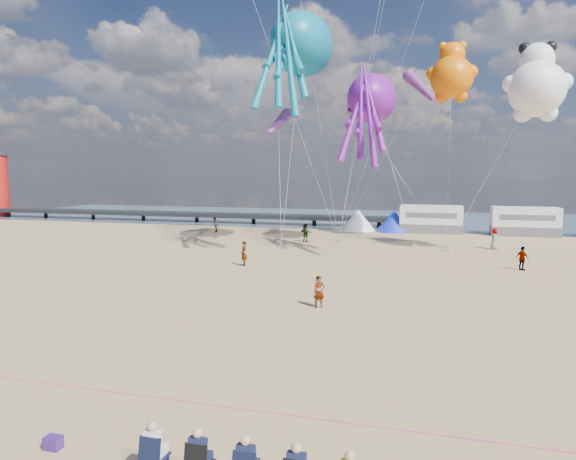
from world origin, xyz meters
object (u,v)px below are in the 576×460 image
object	(u,v)px
standing_person	(319,292)
beachgoer_1	(215,225)
beachgoer_4	(306,233)
beachgoer_5	(244,254)
windsock_left	(278,123)
tent_white	(358,220)
kite_octopus_teal	(302,44)
kite_octopus_purple	(372,99)
beachgoer_3	(522,258)
sandbag_a	(281,247)
beachgoer_0	(495,239)
sandbag_b	(415,246)
sandbag_e	(339,241)
sandbag_c	(446,250)
motorhome_1	(525,221)
tent_blue	(394,221)
kite_teddy_orange	(452,78)
windsock_mid	(353,102)
kite_panda	(537,89)
sandbag_d	(444,246)
windsock_right	(420,87)
motorhome_0	(431,219)
cooler_purple	(53,443)

from	to	relation	value
standing_person	beachgoer_1	distance (m)	32.90
beachgoer_4	beachgoer_5	world-z (taller)	beachgoer_4
beachgoer_1	windsock_left	distance (m)	15.41
tent_white	kite_octopus_teal	size ratio (longest dim) A/B	0.34
kite_octopus_purple	beachgoer_3	bearing A→B (deg)	-47.70
sandbag_a	kite_octopus_purple	world-z (taller)	kite_octopus_purple
beachgoer_0	sandbag_a	xyz separation A→B (m)	(-17.97, -4.40, -0.82)
tent_white	windsock_left	xyz separation A→B (m)	(-5.71, -12.54, 9.92)
beachgoer_4	sandbag_b	xyz separation A→B (m)	(10.23, -0.73, -0.78)
sandbag_b	sandbag_e	distance (m)	7.18
sandbag_c	standing_person	bearing A→B (deg)	-108.09
kite_octopus_teal	beachgoer_5	bearing A→B (deg)	-118.75
motorhome_1	beachgoer_3	world-z (taller)	motorhome_1
tent_blue	windsock_left	bearing A→B (deg)	-127.75
beachgoer_3	sandbag_e	distance (m)	17.71
kite_teddy_orange	kite_octopus_purple	bearing A→B (deg)	-154.43
tent_white	windsock_mid	distance (m)	15.94
kite_octopus_purple	kite_panda	world-z (taller)	kite_octopus_purple
tent_blue	sandbag_a	bearing A→B (deg)	-119.31
sandbag_b	kite_octopus_purple	xyz separation A→B (m)	(-4.04, -0.54, 12.96)
sandbag_d	tent_white	bearing A→B (deg)	129.67
windsock_right	motorhome_0	bearing A→B (deg)	62.79
cooler_purple	sandbag_b	distance (m)	37.54
cooler_purple	kite_panda	bearing A→B (deg)	63.82
sandbag_a	sandbag_e	xyz separation A→B (m)	(4.21, 4.98, 0.00)
sandbag_d	sandbag_c	bearing A→B (deg)	-87.21
kite_panda	windsock_mid	size ratio (longest dim) A/B	1.25
motorhome_1	standing_person	world-z (taller)	motorhome_1
sandbag_d	kite_teddy_orange	bearing A→B (deg)	85.55
motorhome_1	beachgoer_3	xyz separation A→B (m)	(-3.42, -20.52, -0.67)
beachgoer_4	beachgoer_1	bearing A→B (deg)	11.48
motorhome_0	kite_octopus_teal	size ratio (longest dim) A/B	0.57
standing_person	sandbag_b	distance (m)	22.55
tent_white	standing_person	size ratio (longest dim) A/B	2.50
beachgoer_1	sandbag_d	bearing A→B (deg)	76.04
beachgoer_5	sandbag_d	size ratio (longest dim) A/B	3.53
beachgoer_5	kite_panda	distance (m)	25.04
standing_person	sandbag_b	bearing A→B (deg)	47.11
sandbag_e	windsock_mid	world-z (taller)	windsock_mid
standing_person	sandbag_a	distance (m)	19.69
beachgoer_5	kite_octopus_purple	world-z (taller)	kite_octopus_purple
standing_person	windsock_left	world-z (taller)	windsock_left
beachgoer_5	sandbag_b	distance (m)	17.12
sandbag_d	windsock_mid	size ratio (longest dim) A/B	0.09
beachgoer_3	motorhome_1	bearing A→B (deg)	-52.12
beachgoer_1	kite_teddy_orange	bearing A→B (deg)	81.11
windsock_left	beachgoer_0	bearing A→B (deg)	4.13
tent_blue	sandbag_e	bearing A→B (deg)	-113.06
beachgoer_0	sandbag_a	distance (m)	18.52
standing_person	beachgoer_5	world-z (taller)	beachgoer_5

